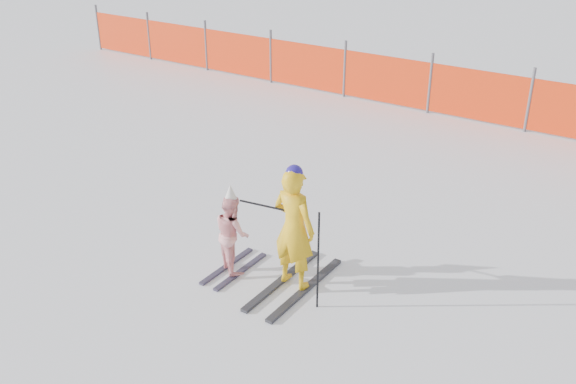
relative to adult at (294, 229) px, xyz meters
The scene contains 5 objects.
ground 0.85m from the adult, 160.38° to the right, with size 120.00×120.00×0.00m, color white.
adult is the anchor object (origin of this frame).
child 0.86m from the adult, behind, with size 0.60×0.98×1.17m.
ski_poles 0.24m from the adult, 41.63° to the right, with size 1.15×0.21×1.21m.
safety_fence 7.74m from the adult, 117.35° to the left, with size 15.47×0.06×1.25m.
Camera 1 is at (3.86, -5.21, 4.34)m, focal length 40.00 mm.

